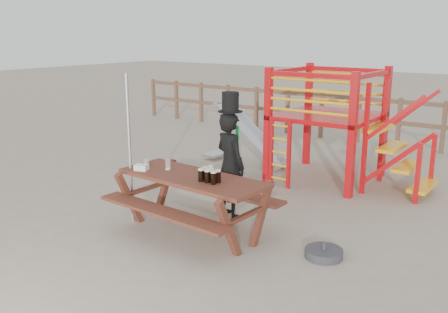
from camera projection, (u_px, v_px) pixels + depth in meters
ground at (197, 237)px, 6.77m from camera, size 60.00×60.00×0.00m
back_fence at (379, 115)px, 12.08m from camera, size 15.09×0.09×1.20m
playground_fort at (323, 123)px, 9.25m from camera, size 4.71×1.84×2.10m
picnic_table at (193, 197)px, 6.80m from camera, size 2.19×1.57×0.82m
man_with_hat at (230, 162)px, 7.35m from camera, size 0.68×0.56×1.88m
metal_pole at (130, 150)px, 7.08m from camera, size 0.05×0.05×2.16m
parasol_base at (324, 253)px, 6.16m from camera, size 0.47×0.47×0.20m
paper_bag at (142, 167)px, 7.00m from camera, size 0.22×0.19×0.08m
stout_pints at (210, 175)px, 6.47m from camera, size 0.30×0.28×0.17m
empty_glasses at (157, 165)px, 7.02m from camera, size 0.32×0.26×0.15m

